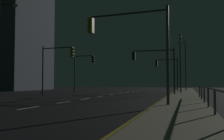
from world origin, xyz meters
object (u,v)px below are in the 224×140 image
(street_lamp_mid_block, at_px, (1,41))
(street_lamp_median, at_px, (181,57))
(traffic_light_mid_left, at_px, (154,61))
(traffic_light_overhead_east, at_px, (167,68))
(traffic_light_mid_right, at_px, (56,60))
(traffic_light_far_left, at_px, (130,36))
(traffic_light_near_right, at_px, (83,66))
(street_lamp_far_end, at_px, (184,61))

(street_lamp_mid_block, relative_size, street_lamp_median, 1.13)
(traffic_light_mid_left, bearing_deg, traffic_light_overhead_east, 87.37)
(traffic_light_mid_right, bearing_deg, traffic_light_mid_left, 17.44)
(traffic_light_far_left, xyz_separation_m, street_lamp_median, (2.43, 18.86, 0.43))
(traffic_light_far_left, height_order, traffic_light_mid_right, traffic_light_far_left)
(traffic_light_near_right, distance_m, traffic_light_overhead_east, 12.52)
(traffic_light_near_right, distance_m, street_lamp_far_end, 16.53)
(traffic_light_mid_left, bearing_deg, traffic_light_near_right, 151.08)
(traffic_light_near_right, relative_size, traffic_light_mid_right, 1.01)
(traffic_light_far_left, xyz_separation_m, traffic_light_overhead_east, (0.36, 24.72, -0.52))
(traffic_light_far_left, relative_size, traffic_light_overhead_east, 1.13)
(traffic_light_mid_left, distance_m, street_lamp_median, 6.34)
(traffic_light_mid_right, relative_size, street_lamp_mid_block, 0.64)
(traffic_light_far_left, distance_m, traffic_light_mid_left, 13.16)
(traffic_light_far_left, relative_size, traffic_light_near_right, 1.04)
(traffic_light_far_left, relative_size, traffic_light_mid_left, 1.13)
(street_lamp_far_end, height_order, street_lamp_median, street_lamp_far_end)
(traffic_light_far_left, xyz_separation_m, traffic_light_near_right, (-10.79, 19.02, -0.37))
(traffic_light_far_left, relative_size, street_lamp_mid_block, 0.67)
(traffic_light_near_right, height_order, traffic_light_overhead_east, traffic_light_near_right)
(traffic_light_mid_left, height_order, street_lamp_median, street_lamp_median)
(traffic_light_far_left, bearing_deg, traffic_light_near_right, 119.56)
(traffic_light_mid_right, height_order, street_lamp_far_end, street_lamp_far_end)
(traffic_light_far_left, relative_size, street_lamp_median, 0.76)
(traffic_light_overhead_east, bearing_deg, street_lamp_far_end, 56.52)
(street_lamp_median, bearing_deg, traffic_light_mid_left, -114.50)
(street_lamp_far_end, distance_m, street_lamp_median, 9.53)
(traffic_light_mid_left, bearing_deg, traffic_light_mid_right, -162.56)
(street_lamp_mid_block, height_order, street_lamp_median, street_lamp_mid_block)
(traffic_light_mid_left, bearing_deg, traffic_light_far_left, -89.26)
(traffic_light_far_left, xyz_separation_m, street_lamp_far_end, (2.79, 28.39, 0.71))
(traffic_light_mid_right, xyz_separation_m, traffic_light_mid_left, (9.97, 3.13, -0.09))
(street_lamp_median, bearing_deg, traffic_light_mid_right, -144.88)
(traffic_light_mid_left, distance_m, street_lamp_far_end, 15.56)
(traffic_light_far_left, distance_m, traffic_light_overhead_east, 24.73)
(traffic_light_overhead_east, bearing_deg, traffic_light_mid_left, -92.63)
(traffic_light_mid_left, height_order, street_lamp_far_end, street_lamp_far_end)
(traffic_light_near_right, height_order, traffic_light_mid_right, traffic_light_near_right)
(traffic_light_mid_right, height_order, traffic_light_mid_left, traffic_light_mid_right)
(traffic_light_mid_right, bearing_deg, street_lamp_far_end, 54.86)
(traffic_light_far_left, xyz_separation_m, traffic_light_mid_left, (-0.17, 13.15, -0.45))
(traffic_light_far_left, distance_m, street_lamp_median, 19.03)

